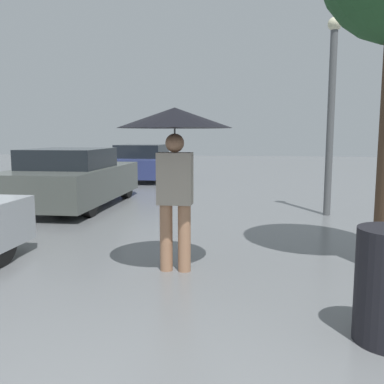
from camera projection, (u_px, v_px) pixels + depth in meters
pedestrian at (175, 134)px, 4.76m from camera, size 1.29×1.29×1.87m
parked_car_middle at (72, 179)px, 9.42m from camera, size 1.86×4.02×1.27m
parked_car_farthest at (144, 163)px, 15.17m from camera, size 1.81×4.20×1.21m
street_lamp at (331, 104)px, 8.10m from camera, size 0.26×0.26×3.72m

